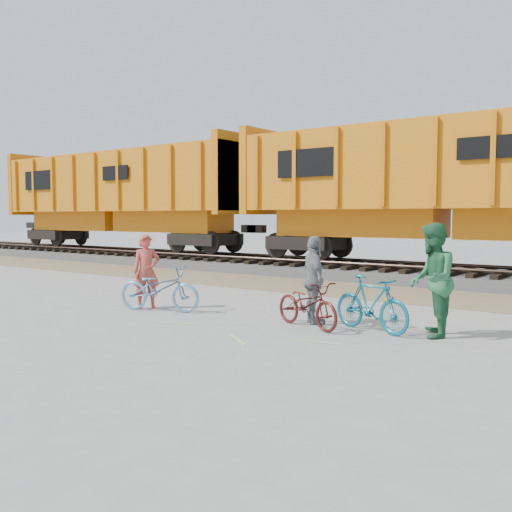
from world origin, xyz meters
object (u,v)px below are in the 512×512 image
object	(u,v)px
bicycle_teal	(371,304)
person_man	(432,280)
person_solo	(147,271)
person_woman	(314,280)
hopper_car_left	(123,195)
hopper_car_center	(452,184)
bicycle_maroon	(307,304)
bicycle_blue	(159,288)

from	to	relation	value
bicycle_teal	person_man	bearing A→B (deg)	-62.99
person_solo	person_woman	bearing A→B (deg)	-45.07
hopper_car_left	bicycle_teal	size ratio (longest dim) A/B	8.55
hopper_car_center	bicycle_maroon	distance (m)	9.04
hopper_car_left	bicycle_maroon	distance (m)	17.67
hopper_car_left	bicycle_blue	size ratio (longest dim) A/B	7.56
bicycle_maroon	hopper_car_center	bearing A→B (deg)	20.36
person_woman	hopper_car_center	bearing A→B (deg)	-45.80
bicycle_teal	person_man	size ratio (longest dim) A/B	0.85
bicycle_maroon	person_solo	distance (m)	4.00
bicycle_teal	person_woman	world-z (taller)	person_woman
hopper_car_left	person_woman	distance (m)	17.34
hopper_car_left	person_solo	distance (m)	14.48
hopper_car_left	bicycle_maroon	world-z (taller)	hopper_car_left
hopper_car_center	hopper_car_left	bearing A→B (deg)	180.00
bicycle_maroon	hopper_car_left	bearing A→B (deg)	79.41
hopper_car_center	bicycle_teal	size ratio (longest dim) A/B	8.55
bicycle_teal	bicycle_maroon	bearing A→B (deg)	124.12
hopper_car_center	bicycle_maroon	bearing A→B (deg)	-88.73
bicycle_maroon	person_woman	xyz separation A→B (m)	(-0.10, 0.40, 0.40)
hopper_car_center	person_man	distance (m)	8.66
bicycle_teal	person_woman	distance (m)	1.23
hopper_car_center	bicycle_blue	world-z (taller)	hopper_car_center
bicycle_maroon	person_man	distance (m)	2.22
person_solo	person_woman	size ratio (longest dim) A/B	0.98
hopper_car_center	person_woman	xyz separation A→B (m)	(0.09, -8.26, -2.18)
person_man	bicycle_teal	bearing A→B (deg)	-98.62
bicycle_blue	bicycle_teal	xyz separation A→B (m)	(4.56, 0.69, 0.01)
person_woman	hopper_car_left	bearing A→B (deg)	14.88
person_man	person_woman	size ratio (longest dim) A/B	1.16
person_man	bicycle_blue	bearing A→B (deg)	-100.79
person_woman	bicycle_blue	bearing A→B (deg)	55.81
person_solo	bicycle_teal	bearing A→B (deg)	-47.64
bicycle_maroon	person_woman	size ratio (longest dim) A/B	0.98
person_solo	person_woman	xyz separation A→B (m)	(3.87, 0.63, 0.01)
bicycle_teal	person_woman	size ratio (longest dim) A/B	0.99
bicycle_blue	bicycle_teal	size ratio (longest dim) A/B	1.13
person_solo	person_man	world-z (taller)	person_man
bicycle_blue	hopper_car_center	bearing A→B (deg)	-37.97
bicycle_blue	person_man	bearing A→B (deg)	-98.77
person_solo	person_woman	world-z (taller)	person_woman
person_man	person_solo	bearing A→B (deg)	-102.46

